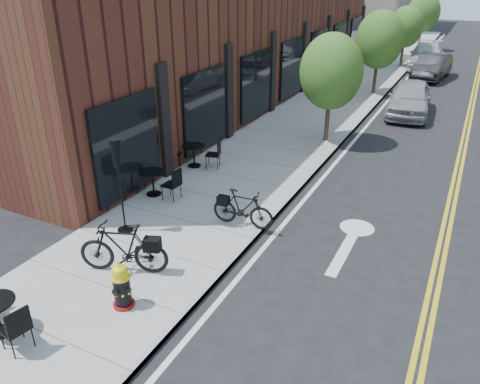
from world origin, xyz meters
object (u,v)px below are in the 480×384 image
Objects in this scene: parked_car_a at (410,98)px; bistro_set_b at (153,180)px; patio_umbrella at (118,167)px; bicycle_left at (123,248)px; parked_car_c at (426,56)px; bicycle_right at (243,208)px; bistro_set_c at (194,153)px; fire_hydrant at (122,286)px; parked_car_b at (432,66)px.

bistro_set_b is at bearing -117.36° from parked_car_a.
patio_umbrella reaches higher than parked_car_a.
bicycle_left is 2.05m from patio_umbrella.
patio_umbrella is 25.74m from parked_car_c.
patio_umbrella is at bearing -71.91° from bistro_set_b.
bicycle_right is 0.37× the size of parked_car_a.
parked_car_c is at bearing 60.61° from bistro_set_c.
parked_car_c is at bearing 81.10° from bistro_set_b.
bicycle_left is 1.10× the size of bistro_set_c.
patio_umbrella is at bearing -103.04° from parked_car_c.
bistro_set_b is 23.89m from parked_car_c.
parked_car_c reaches higher than fire_hydrant.
parked_car_a is at bearing -91.16° from parked_car_c.
bistro_set_b is at bearing -97.74° from parked_car_b.
parked_car_b is 0.83× the size of parked_car_c.
fire_hydrant is 0.55× the size of bistro_set_b.
fire_hydrant is at bearing -103.84° from parked_car_a.
fire_hydrant is 0.22× the size of parked_car_b.
parked_car_a is at bearing 83.03° from fire_hydrant.
parked_car_b is at bearing -8.78° from bicycle_right.
fire_hydrant is 16.24m from parked_car_a.
parked_car_a is (2.68, 16.01, 0.17)m from fire_hydrant.
bicycle_right is 0.37× the size of parked_car_b.
parked_car_b is at bearing 86.22° from fire_hydrant.
bicycle_left is at bearing 129.91° from fire_hydrant.
parked_car_b is (2.03, 20.58, 0.11)m from bicycle_right.
bistro_set_c is 0.40× the size of parked_car_a.
parked_car_c is (1.96, 27.67, 0.19)m from fire_hydrant.
bistro_set_b is 0.72× the size of patio_umbrella.
parked_car_c is at bearing 108.42° from parked_car_b.
bicycle_left is at bearing -50.60° from patio_umbrella.
bicycle_right is 24.00m from parked_car_c.
parked_car_b is at bearing 56.31° from bistro_set_c.
parked_car_b is at bearing -82.59° from parked_car_c.
parked_car_a is at bearing -83.72° from parked_car_b.
bistro_set_c is 0.73× the size of patio_umbrella.
fire_hydrant reaches higher than bistro_set_c.
bistro_set_c is (-3.10, 2.74, -0.02)m from bicycle_right.
parked_car_a is (2.02, 12.31, 0.14)m from bicycle_right.
parked_car_b is at bearing 151.36° from bicycle_left.
bicycle_left reaches higher than fire_hydrant.
fire_hydrant is 3.10m from patio_umbrella.
bistro_set_c is at bearing 45.29° from bicycle_right.
bistro_set_c is at bearing 177.09° from bicycle_left.
bistro_set_b is at bearing -105.09° from parked_car_c.
parked_car_c is (3.73, 25.45, -1.05)m from patio_umbrella.
patio_umbrella is at bearing -112.23° from parked_car_a.
bicycle_left is at bearing -91.87° from parked_car_b.
bistro_set_b is 2.37m from patio_umbrella.
bistro_set_c is at bearing -122.50° from parked_car_a.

